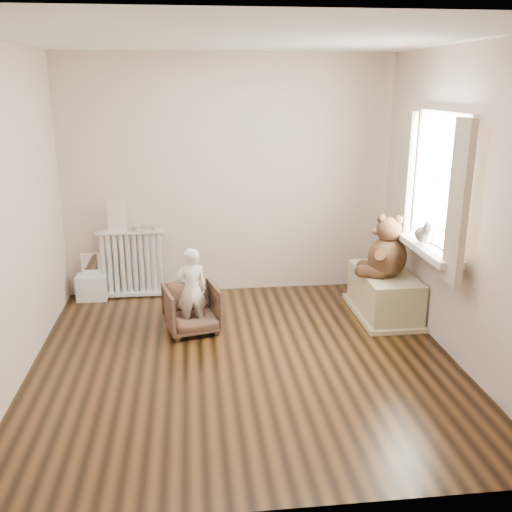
{
  "coord_description": "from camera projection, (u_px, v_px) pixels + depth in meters",
  "views": [
    {
      "loc": [
        -0.41,
        -4.4,
        2.29
      ],
      "look_at": [
        0.15,
        0.45,
        0.8
      ],
      "focal_mm": 40.0,
      "sensor_mm": 36.0,
      "label": 1
    }
  ],
  "objects": [
    {
      "name": "left_wall",
      "position": [
        8.0,
        219.0,
        4.32
      ],
      "size": [
        0.02,
        3.6,
        2.6
      ],
      "primitive_type": "cube",
      "color": "beige",
      "rests_on": "ground"
    },
    {
      "name": "window_sill",
      "position": [
        426.0,
        248.0,
        5.11
      ],
      "size": [
        0.22,
        1.1,
        0.06
      ],
      "primitive_type": "cube",
      "color": "silver",
      "rests_on": "right_wall"
    },
    {
      "name": "floor",
      "position": [
        245.0,
        361.0,
        4.9
      ],
      "size": [
        3.6,
        3.6,
        0.01
      ],
      "primitive_type": "cube",
      "color": "black",
      "rests_on": "ground"
    },
    {
      "name": "curtain_right",
      "position": [
        405.0,
        180.0,
        5.5
      ],
      "size": [
        0.06,
        0.26,
        1.3
      ],
      "primitive_type": "cube",
      "color": "#B5A68F",
      "rests_on": "right_wall"
    },
    {
      "name": "plush_cat",
      "position": [
        425.0,
        233.0,
        5.1
      ],
      "size": [
        0.24,
        0.31,
        0.23
      ],
      "primitive_type": null,
      "rotation": [
        0.0,
        0.0,
        0.29
      ],
      "color": "#6C625B",
      "rests_on": "window_sill"
    },
    {
      "name": "curtain_left",
      "position": [
        459.0,
        204.0,
        4.42
      ],
      "size": [
        0.06,
        0.26,
        1.3
      ],
      "primitive_type": "cube",
      "color": "#B5A68F",
      "rests_on": "right_wall"
    },
    {
      "name": "paper_doll",
      "position": [
        117.0,
        216.0,
        6.09
      ],
      "size": [
        0.2,
        0.02,
        0.33
      ],
      "primitive_type": "cube",
      "color": "beige",
      "rests_on": "radiator"
    },
    {
      "name": "tin_a",
      "position": [
        136.0,
        228.0,
        6.15
      ],
      "size": [
        0.09,
        0.09,
        0.06
      ],
      "primitive_type": "cylinder",
      "color": "#A59E8C",
      "rests_on": "radiator"
    },
    {
      "name": "armchair",
      "position": [
        192.0,
        309.0,
        5.42
      ],
      "size": [
        0.59,
        0.6,
        0.45
      ],
      "primitive_type": "imported",
      "rotation": [
        0.0,
        0.0,
        0.24
      ],
      "color": "#513627",
      "rests_on": "floor"
    },
    {
      "name": "window",
      "position": [
        442.0,
        183.0,
        4.95
      ],
      "size": [
        0.03,
        0.9,
        1.1
      ],
      "primitive_type": "cube",
      "color": "white",
      "rests_on": "right_wall"
    },
    {
      "name": "front_wall",
      "position": [
        278.0,
        292.0,
        2.81
      ],
      "size": [
        3.6,
        0.02,
        2.6
      ],
      "primitive_type": "cube",
      "color": "beige",
      "rests_on": "ground"
    },
    {
      "name": "right_wall",
      "position": [
        460.0,
        207.0,
        4.72
      ],
      "size": [
        0.02,
        3.6,
        2.6
      ],
      "primitive_type": "cube",
      "color": "beige",
      "rests_on": "ground"
    },
    {
      "name": "tin_b",
      "position": [
        154.0,
        228.0,
        6.18
      ],
      "size": [
        0.08,
        0.08,
        0.05
      ],
      "primitive_type": "cylinder",
      "color": "#A59E8C",
      "rests_on": "radiator"
    },
    {
      "name": "toy_bench",
      "position": [
        384.0,
        296.0,
        5.83
      ],
      "size": [
        0.51,
        0.96,
        0.45
      ],
      "primitive_type": "cube",
      "color": "#C2B98D",
      "rests_on": "floor"
    },
    {
      "name": "ceiling",
      "position": [
        243.0,
        38.0,
        4.14
      ],
      "size": [
        3.6,
        3.6,
        0.01
      ],
      "primitive_type": "cube",
      "color": "white",
      "rests_on": "ground"
    },
    {
      "name": "child",
      "position": [
        191.0,
        291.0,
        5.31
      ],
      "size": [
        0.34,
        0.26,
        0.82
      ],
      "primitive_type": "imported",
      "rotation": [
        0.0,
        0.0,
        3.38
      ],
      "color": "white",
      "rests_on": "armchair"
    },
    {
      "name": "back_wall",
      "position": [
        228.0,
        177.0,
        6.23
      ],
      "size": [
        3.6,
        0.02,
        2.6
      ],
      "primitive_type": "cube",
      "color": "beige",
      "rests_on": "ground"
    },
    {
      "name": "toy_vanity",
      "position": [
        91.0,
        275.0,
        6.22
      ],
      "size": [
        0.32,
        0.23,
        0.51
      ],
      "primitive_type": "cube",
      "color": "silver",
      "rests_on": "floor"
    },
    {
      "name": "radiator",
      "position": [
        132.0,
        263.0,
        6.26
      ],
      "size": [
        0.72,
        0.14,
        0.76
      ],
      "primitive_type": "cube",
      "color": "silver",
      "rests_on": "floor"
    },
    {
      "name": "teddy_bear",
      "position": [
        387.0,
        255.0,
        5.59
      ],
      "size": [
        0.61,
        0.54,
        0.61
      ],
      "primitive_type": null,
      "rotation": [
        0.0,
        0.0,
        -0.39
      ],
      "color": "#372214",
      "rests_on": "toy_bench"
    }
  ]
}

